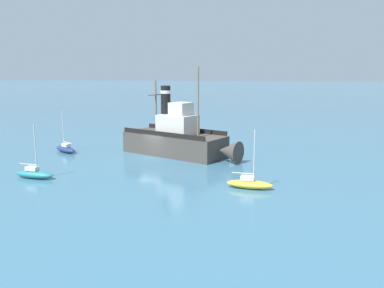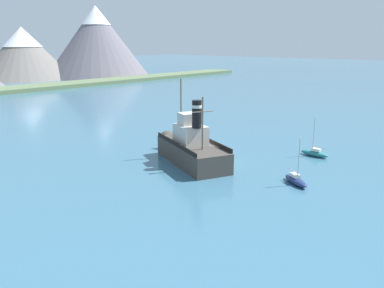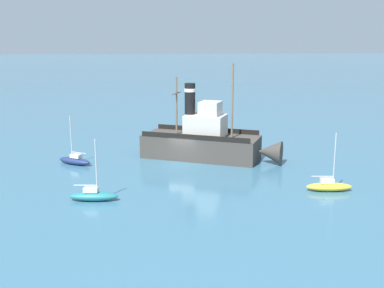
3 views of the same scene
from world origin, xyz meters
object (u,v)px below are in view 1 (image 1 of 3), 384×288
Objects in this scene: old_tugboat at (179,139)px; sailboat_navy at (66,149)px; sailboat_yellow at (250,183)px; sailboat_teal at (34,174)px.

sailboat_navy is (1.20, -13.37, -1.40)m from old_tugboat.
sailboat_yellow is at bearing 36.95° from old_tugboat.
old_tugboat is 2.96× the size of sailboat_teal.
sailboat_yellow is 19.14m from sailboat_teal.
sailboat_navy is (-10.49, -22.17, 0.00)m from sailboat_yellow.
sailboat_yellow and sailboat_teal have the same top height.
old_tugboat is at bearing -143.05° from sailboat_yellow.
old_tugboat is 2.96× the size of sailboat_yellow.
sailboat_teal is at bearing -39.91° from old_tugboat.
sailboat_teal and sailboat_navy have the same top height.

